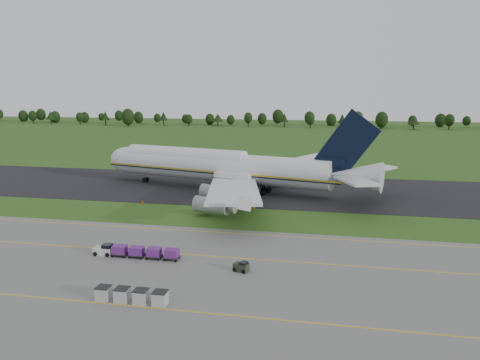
% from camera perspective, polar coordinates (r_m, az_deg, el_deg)
% --- Properties ---
extents(ground, '(600.00, 600.00, 0.00)m').
position_cam_1_polar(ground, '(94.08, -3.33, -4.49)').
color(ground, '#2B5218').
rests_on(ground, ground).
extents(apron, '(300.00, 52.00, 0.06)m').
position_cam_1_polar(apron, '(63.55, -11.12, -12.49)').
color(apron, slate).
rests_on(apron, ground).
extents(taxiway, '(300.00, 40.00, 0.08)m').
position_cam_1_polar(taxiway, '(120.61, -0.04, -0.98)').
color(taxiway, black).
rests_on(taxiway, ground).
extents(apron_markings, '(300.00, 30.20, 0.01)m').
position_cam_1_polar(apron_markings, '(69.57, -8.92, -10.26)').
color(apron_markings, yellow).
rests_on(apron_markings, apron).
extents(tree_line, '(529.60, 22.45, 11.66)m').
position_cam_1_polar(tree_line, '(308.80, 8.51, 7.46)').
color(tree_line, black).
rests_on(tree_line, ground).
extents(aircraft, '(74.96, 70.60, 20.98)m').
position_cam_1_polar(aircraft, '(117.29, -1.96, 1.63)').
color(aircraft, silver).
rests_on(aircraft, ground).
extents(baggage_train, '(13.56, 1.73, 1.67)m').
position_cam_1_polar(baggage_train, '(73.45, -12.71, -8.51)').
color(baggage_train, silver).
rests_on(baggage_train, apron).
extents(utility_cart, '(2.35, 1.85, 1.13)m').
position_cam_1_polar(utility_cart, '(66.59, 0.15, -10.61)').
color(utility_cart, '#2D3223').
rests_on(utility_cart, apron).
extents(uld_row, '(8.90, 1.70, 1.68)m').
position_cam_1_polar(uld_row, '(59.01, -13.08, -13.56)').
color(uld_row, '#ACACAC').
rests_on(uld_row, apron).
extents(edge_markers, '(25.66, 0.30, 0.60)m').
position_cam_1_polar(edge_markers, '(102.17, -5.25, -3.11)').
color(edge_markers, orange).
rests_on(edge_markers, ground).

